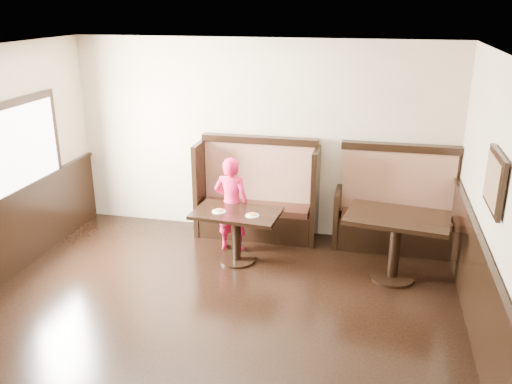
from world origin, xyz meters
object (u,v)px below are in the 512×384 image
(booth_neighbor, at_px, (395,215))
(child, at_px, (232,204))
(table_main, at_px, (237,223))
(table_neighbor, at_px, (396,232))
(booth_main, at_px, (257,200))

(booth_neighbor, xyz_separation_m, child, (-2.18, -0.59, 0.19))
(booth_neighbor, relative_size, child, 1.24)
(booth_neighbor, bearing_deg, table_main, -155.50)
(booth_neighbor, distance_m, table_main, 2.22)
(table_neighbor, height_order, child, child)
(booth_neighbor, height_order, table_main, booth_neighbor)
(booth_main, bearing_deg, booth_neighbor, -0.05)
(table_neighbor, xyz_separation_m, child, (-2.16, 0.36, 0.04))
(booth_main, bearing_deg, table_main, -94.44)
(booth_main, relative_size, booth_neighbor, 1.06)
(table_main, bearing_deg, child, 119.45)
(table_main, height_order, child, child)
(booth_neighbor, bearing_deg, table_neighbor, -91.01)
(booth_main, height_order, table_neighbor, booth_main)
(booth_main, height_order, child, booth_main)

